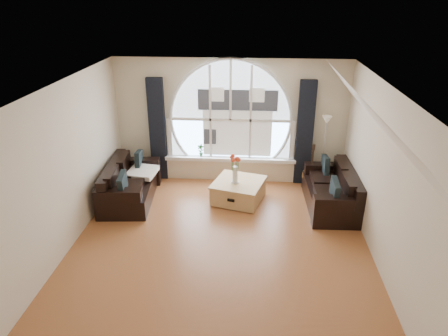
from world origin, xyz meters
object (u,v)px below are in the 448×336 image
(sofa_right, at_px, (331,189))
(floor_lamp, at_px, (324,152))
(sofa_left, at_px, (130,182))
(guitar, at_px, (311,166))
(potted_plant, at_px, (201,150))
(coffee_chest, at_px, (238,190))
(vase_flowers, at_px, (235,165))

(sofa_right, height_order, floor_lamp, floor_lamp)
(sofa_left, bearing_deg, floor_lamp, 8.23)
(sofa_right, bearing_deg, floor_lamp, 91.48)
(guitar, bearing_deg, floor_lamp, 41.88)
(sofa_left, bearing_deg, sofa_right, -4.80)
(floor_lamp, distance_m, potted_plant, 2.67)
(sofa_right, xyz_separation_m, coffee_chest, (-1.82, 0.12, -0.17))
(vase_flowers, xyz_separation_m, potted_plant, (-0.82, 1.04, -0.13))
(sofa_right, relative_size, vase_flowers, 2.51)
(sofa_left, bearing_deg, vase_flowers, -2.72)
(sofa_right, relative_size, guitar, 1.66)
(coffee_chest, relative_size, guitar, 0.90)
(sofa_left, xyz_separation_m, vase_flowers, (2.13, 0.09, 0.42))
(sofa_left, distance_m, sofa_right, 4.02)
(sofa_right, distance_m, vase_flowers, 1.94)
(floor_lamp, height_order, potted_plant, floor_lamp)
(coffee_chest, height_order, potted_plant, potted_plant)
(coffee_chest, relative_size, floor_lamp, 0.60)
(sofa_right, bearing_deg, sofa_left, 178.51)
(coffee_chest, bearing_deg, guitar, 39.37)
(sofa_left, distance_m, coffee_chest, 2.21)
(coffee_chest, bearing_deg, sofa_left, -160.81)
(sofa_left, xyz_separation_m, guitar, (3.72, 0.81, 0.13))
(sofa_left, relative_size, guitar, 1.65)
(potted_plant, bearing_deg, sofa_right, -22.29)
(coffee_chest, bearing_deg, sofa_right, 11.76)
(floor_lamp, distance_m, guitar, 0.39)
(vase_flowers, bearing_deg, floor_lamp, 24.83)
(sofa_left, relative_size, coffee_chest, 1.83)
(guitar, distance_m, potted_plant, 2.44)
(sofa_left, distance_m, floor_lamp, 4.10)
(sofa_right, height_order, guitar, guitar)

